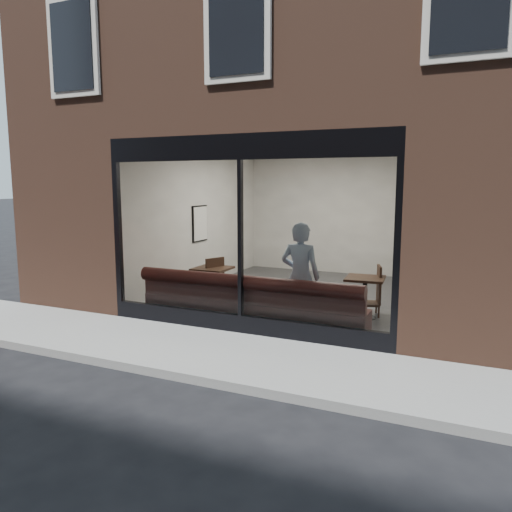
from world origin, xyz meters
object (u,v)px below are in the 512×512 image
at_px(banquette, 251,314).
at_px(cafe_table_left, 212,269).
at_px(person, 300,277).
at_px(cafe_chair_left, 210,291).
at_px(cafe_chair_right, 368,303).
at_px(cafe_table_right, 365,278).

height_order(banquette, cafe_table_left, cafe_table_left).
height_order(person, cafe_table_left, person).
height_order(cafe_table_left, cafe_chair_left, cafe_table_left).
relative_size(person, cafe_chair_right, 4.59).
bearing_deg(cafe_chair_left, cafe_table_left, 160.78).
bearing_deg(cafe_table_left, cafe_chair_right, 7.65).
height_order(cafe_table_right, cafe_chair_right, cafe_table_right).
xyz_separation_m(cafe_chair_left, cafe_chair_right, (3.18, 0.27, 0.00)).
bearing_deg(cafe_chair_right, cafe_table_left, -10.41).
distance_m(cafe_table_right, cafe_chair_right, 0.53).
bearing_deg(cafe_chair_left, cafe_chair_right, -150.89).
relative_size(person, cafe_chair_left, 4.05).
height_order(banquette, cafe_table_right, cafe_table_right).
bearing_deg(cafe_table_right, cafe_chair_right, 82.89).
xyz_separation_m(person, cafe_chair_left, (-2.32, 1.04, -0.66)).
bearing_deg(person, cafe_chair_right, -125.23).
xyz_separation_m(cafe_table_left, cafe_chair_left, (-0.15, 0.14, -0.50)).
bearing_deg(banquette, person, 12.06).
bearing_deg(cafe_chair_right, person, 38.54).
distance_m(banquette, cafe_chair_left, 1.93).
xyz_separation_m(banquette, cafe_chair_left, (-1.50, 1.22, 0.01)).
xyz_separation_m(banquette, cafe_table_right, (1.66, 1.30, 0.52)).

